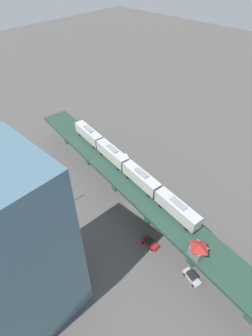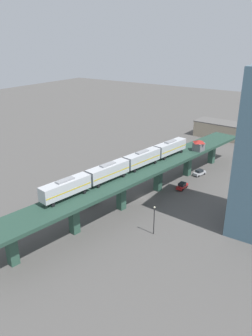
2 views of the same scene
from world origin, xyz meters
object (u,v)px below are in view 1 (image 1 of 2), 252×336
Objects in this scene: street_car_silver at (192,277)px; office_tower at (15,252)px; signal_hut at (198,249)px; subway_train at (126,165)px; delivery_truck at (127,164)px; street_car_red at (150,243)px; street_lamp at (69,193)px.

street_car_silver is 0.13× the size of office_tower.
signal_hut is 33.92m from office_tower.
delivery_truck is at bearing -138.56° from subway_train.
office_tower is (25.67, -8.92, 17.06)m from street_car_red.
street_car_silver is 0.68× the size of street_lamp.
street_car_red is at bearing -88.08° from signal_hut.
street_lamp is at bearing -142.70° from office_tower.
signal_hut is at bearing 64.26° from delivery_truck.
signal_hut reaches higher than delivery_truck.
street_car_silver is 37.50m from street_lamp.
office_tower is at bearing -39.79° from street_car_silver.
street_car_silver is at bearing 88.45° from street_car_red.
subway_train is 17.48m from street_lamp.
street_car_silver is at bearing 96.63° from street_lamp.
delivery_truck is (-17.48, -35.61, 0.82)m from street_car_silver.
street_lamp reaches higher than street_car_silver.
delivery_truck is (-8.38, -7.40, -9.15)m from subway_train.
street_car_silver is at bearing 140.21° from office_tower.
signal_hut is at bearing 142.11° from office_tower.
street_car_red is (0.38, -11.36, -9.23)m from signal_hut.
street_car_red is at bearing -91.55° from street_car_silver.
signal_hut reaches higher than street_car_red.
subway_train is 11.21× the size of street_car_red.
office_tower reaches higher than street_car_red.
delivery_truck is (-17.15, -23.42, 0.82)m from street_car_red.
signal_hut is 0.78× the size of street_car_silver.
street_lamp is at bearing -79.45° from street_car_red.
office_tower reaches higher than street_lamp.
office_tower is at bearing -19.16° from street_car_red.
subway_train is 31.27m from street_car_silver.
office_tower reaches higher than street_car_silver.
street_lamp is 0.19× the size of office_tower.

